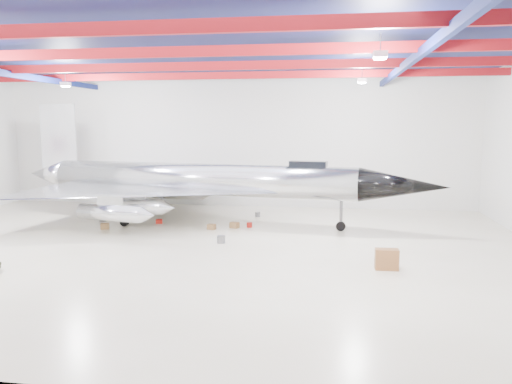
# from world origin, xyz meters

# --- Properties ---
(floor) EXTENTS (40.00, 40.00, 0.00)m
(floor) POSITION_xyz_m (0.00, 0.00, 0.00)
(floor) COLOR beige
(floor) RESTS_ON ground
(wall_back) EXTENTS (40.00, 0.00, 40.00)m
(wall_back) POSITION_xyz_m (0.00, 15.00, 5.50)
(wall_back) COLOR silver
(wall_back) RESTS_ON floor
(ceiling) EXTENTS (40.00, 40.00, 0.00)m
(ceiling) POSITION_xyz_m (0.00, 0.00, 11.00)
(ceiling) COLOR #0A0F38
(ceiling) RESTS_ON wall_back
(ceiling_structure) EXTENTS (39.50, 29.50, 1.08)m
(ceiling_structure) POSITION_xyz_m (0.00, 0.00, 10.32)
(ceiling_structure) COLOR maroon
(ceiling_structure) RESTS_ON ceiling
(jet_aircraft) EXTENTS (31.10, 20.14, 8.50)m
(jet_aircraft) POSITION_xyz_m (-1.05, 7.43, 2.79)
(jet_aircraft) COLOR silver
(jet_aircraft) RESTS_ON floor
(desk) EXTENTS (1.12, 0.58, 1.02)m
(desk) POSITION_xyz_m (10.93, -2.57, 0.51)
(desk) COLOR brown
(desk) RESTS_ON floor
(crate_ply) EXTENTS (0.67, 0.61, 0.39)m
(crate_ply) POSITION_xyz_m (-6.71, 4.23, 0.19)
(crate_ply) COLOR olive
(crate_ply) RESTS_ON floor
(toolbox_red) EXTENTS (0.53, 0.46, 0.32)m
(toolbox_red) POSITION_xyz_m (-3.75, 6.57, 0.16)
(toolbox_red) COLOR maroon
(toolbox_red) RESTS_ON floor
(engine_drum) EXTENTS (0.63, 0.63, 0.44)m
(engine_drum) POSITION_xyz_m (1.84, 1.53, 0.22)
(engine_drum) COLOR #59595B
(engine_drum) RESTS_ON floor
(parts_bin) EXTENTS (0.68, 0.61, 0.39)m
(parts_bin) POSITION_xyz_m (1.81, 5.87, 0.19)
(parts_bin) COLOR olive
(parts_bin) RESTS_ON floor
(crate_small) EXTENTS (0.46, 0.39, 0.29)m
(crate_small) POSITION_xyz_m (-8.03, 6.70, 0.14)
(crate_small) COLOR #59595B
(crate_small) RESTS_ON floor
(tool_chest) EXTENTS (0.44, 0.44, 0.34)m
(tool_chest) POSITION_xyz_m (2.78, 6.20, 0.17)
(tool_chest) COLOR maroon
(tool_chest) RESTS_ON floor
(oil_barrel) EXTENTS (0.60, 0.53, 0.36)m
(oil_barrel) POSITION_xyz_m (0.38, 5.17, 0.18)
(oil_barrel) COLOR olive
(oil_barrel) RESTS_ON floor
(spares_box) EXTENTS (0.49, 0.49, 0.34)m
(spares_box) POSITION_xyz_m (2.76, 10.19, 0.17)
(spares_box) COLOR #59595B
(spares_box) RESTS_ON floor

